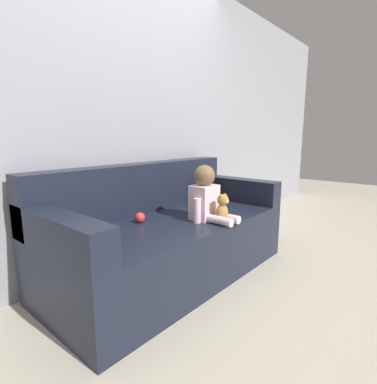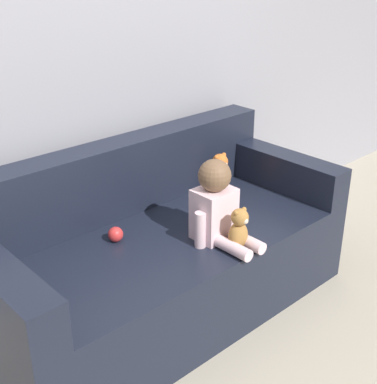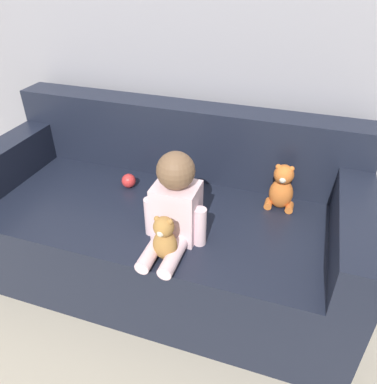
% 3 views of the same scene
% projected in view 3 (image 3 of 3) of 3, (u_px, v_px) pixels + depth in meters
% --- Properties ---
extents(ground_plane, '(12.00, 12.00, 0.00)m').
position_uv_depth(ground_plane, '(165.00, 270.00, 2.13)').
color(ground_plane, '#B7AD99').
extents(wall_back, '(8.00, 0.05, 2.60)m').
position_uv_depth(wall_back, '(195.00, 6.00, 1.84)').
color(wall_back, '#93939E').
rests_on(wall_back, ground_plane).
extents(couch, '(1.93, 0.89, 0.86)m').
position_uv_depth(couch, '(166.00, 222.00, 2.00)').
color(couch, black).
rests_on(couch, ground_plane).
extents(person_baby, '(0.28, 0.36, 0.41)m').
position_uv_depth(person_baby, '(175.00, 205.00, 1.58)').
color(person_baby, silver).
rests_on(person_baby, couch).
extents(teddy_bear_brown, '(0.12, 0.10, 0.21)m').
position_uv_depth(teddy_bear_brown, '(165.00, 240.00, 1.51)').
color(teddy_bear_brown, '#AD7A3D').
rests_on(teddy_bear_brown, couch).
extents(plush_toy_side, '(0.14, 0.11, 0.24)m').
position_uv_depth(plush_toy_side, '(282.00, 188.00, 1.81)').
color(plush_toy_side, orange).
rests_on(plush_toy_side, couch).
extents(toy_ball, '(0.08, 0.08, 0.08)m').
position_uv_depth(toy_ball, '(129.00, 181.00, 2.00)').
color(toy_ball, red).
rests_on(toy_ball, couch).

